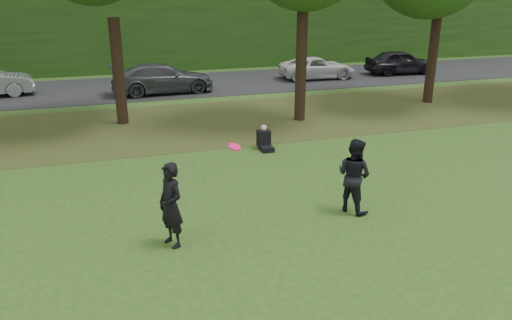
{
  "coord_description": "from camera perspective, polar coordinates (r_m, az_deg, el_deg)",
  "views": [
    {
      "loc": [
        -3.63,
        -6.24,
        5.39
      ],
      "look_at": [
        -0.26,
        4.64,
        1.3
      ],
      "focal_mm": 35.0,
      "sensor_mm": 36.0,
      "label": 1
    }
  ],
  "objects": [
    {
      "name": "frisbee",
      "position": [
        10.56,
        -2.48,
        1.52
      ],
      "size": [
        0.29,
        0.27,
        0.16
      ],
      "color": "#FF155C",
      "rests_on": "ground"
    },
    {
      "name": "player_left",
      "position": [
        10.71,
        -9.7,
        -5.12
      ],
      "size": [
        0.71,
        0.81,
        1.88
      ],
      "primitive_type": "imported",
      "rotation": [
        0.0,
        0.0,
        -1.11
      ],
      "color": "black",
      "rests_on": "ground"
    },
    {
      "name": "leaf_litter",
      "position": [
        20.31,
        -6.32,
        4.24
      ],
      "size": [
        60.0,
        7.0,
        0.01
      ],
      "primitive_type": "cube",
      "color": "#473919",
      "rests_on": "ground"
    },
    {
      "name": "seated_person",
      "position": [
        16.93,
        0.97,
        2.28
      ],
      "size": [
        0.43,
        0.74,
        0.83
      ],
      "rotation": [
        0.0,
        0.0,
        0.02
      ],
      "color": "black",
      "rests_on": "ground"
    },
    {
      "name": "player_right",
      "position": [
        12.39,
        11.13,
        -1.74
      ],
      "size": [
        1.05,
        1.13,
        1.87
      ],
      "primitive_type": "imported",
      "rotation": [
        0.0,
        0.0,
        2.06
      ],
      "color": "black",
      "rests_on": "ground"
    },
    {
      "name": "ground",
      "position": [
        9.01,
        10.85,
        -17.41
      ],
      "size": [
        120.0,
        120.0,
        0.0
      ],
      "primitive_type": "plane",
      "color": "#284F18",
      "rests_on": "ground"
    },
    {
      "name": "far_hedge",
      "position": [
        33.57,
        -11.31,
        14.43
      ],
      "size": [
        70.0,
        3.0,
        5.0
      ],
      "primitive_type": "cube",
      "color": "#1E3F12",
      "rests_on": "ground"
    },
    {
      "name": "parked_cars",
      "position": [
        26.87,
        -10.38,
        9.43
      ],
      "size": [
        34.65,
        3.83,
        1.48
      ],
      "color": "black",
      "rests_on": "street"
    },
    {
      "name": "street",
      "position": [
        28.01,
        -9.56,
        8.39
      ],
      "size": [
        70.0,
        7.0,
        0.02
      ],
      "primitive_type": "cube",
      "color": "black",
      "rests_on": "ground"
    }
  ]
}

